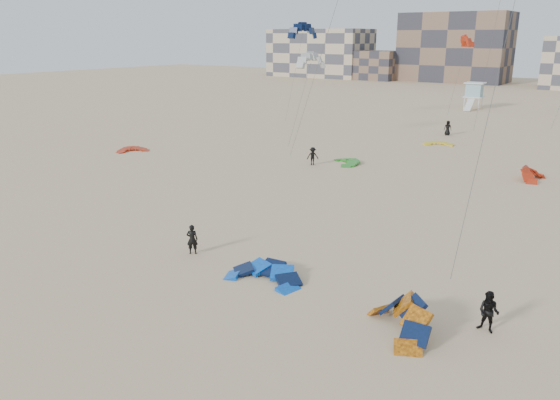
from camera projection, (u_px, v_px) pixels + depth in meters
The scene contains 18 objects.
ground at pixel (176, 277), 28.33m from camera, with size 320.00×320.00×0.00m, color tan.
kite_ground_blue at pixel (264, 280), 27.97m from camera, with size 4.00×4.06×1.19m, color #0061F5, non-canonical shape.
kite_ground_orange at pixel (399, 332), 23.06m from camera, with size 3.76×3.02×2.34m, color orange, non-canonical shape.
kite_ground_red at pixel (133, 151), 59.15m from camera, with size 3.08×3.23×0.70m, color red, non-canonical shape.
kite_ground_green at pixel (346, 163), 53.53m from camera, with size 3.32×3.49×0.64m, color #339522, non-canonical shape.
kite_ground_red_far at pixel (532, 180), 47.24m from camera, with size 3.14×2.69×1.88m, color red, non-canonical shape.
kite_ground_yellow at pixel (438, 145), 62.68m from camera, with size 3.04×3.20×0.41m, color #FBF20C, non-canonical shape.
kitesurfer_main at pixel (192, 239), 31.09m from camera, with size 0.64×0.42×1.75m, color black.
kitesurfer_b at pixel (489, 312), 22.81m from camera, with size 0.89×0.69×1.82m, color black.
kitesurfer_c at pixel (313, 156), 52.59m from camera, with size 1.13×0.65×1.75m, color black.
kitesurfer_e at pixel (448, 128), 68.42m from camera, with size 0.90×0.59×1.84m, color black.
kite_fly_grey at pixel (311, 62), 61.85m from camera, with size 4.69×10.11×9.61m.
kite_fly_navy at pixel (303, 32), 73.49m from camera, with size 5.43×6.79×12.88m.
kite_fly_red at pixel (467, 42), 71.05m from camera, with size 5.31×6.60×11.56m.
lifeguard_tower_far at pixel (474, 96), 93.08m from camera, with size 3.34×6.17×4.44m.
condo_west_a at pixel (320, 53), 166.66m from camera, with size 30.00×15.00×14.00m, color #C1AD8D.
condo_west_b at pixel (455, 48), 147.15m from camera, with size 28.00×14.00×18.00m, color brown.
condo_fill_left at pixel (377, 65), 154.93m from camera, with size 12.00×10.00×8.00m, color brown.
Camera 1 is at (19.40, -18.10, 11.99)m, focal length 35.00 mm.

